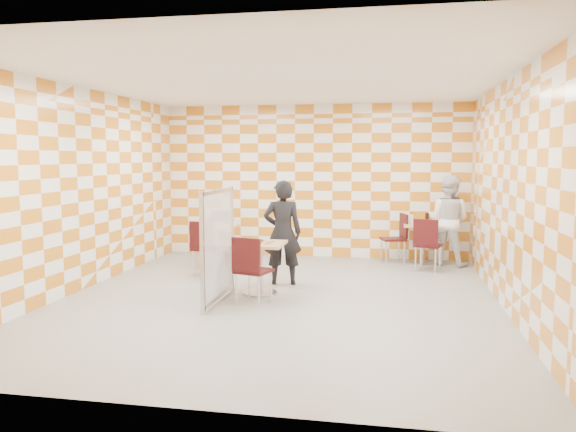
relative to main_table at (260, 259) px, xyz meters
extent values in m
plane|color=gray|center=(0.33, -0.26, -0.51)|extent=(7.00, 7.00, 0.00)
plane|color=white|center=(0.33, -0.26, 2.49)|extent=(7.00, 7.00, 0.00)
plane|color=white|center=(0.33, 3.24, 0.99)|extent=(6.00, 0.00, 6.00)
plane|color=white|center=(-2.67, -0.26, 0.99)|extent=(0.00, 7.00, 7.00)
plane|color=white|center=(3.33, -0.26, 0.99)|extent=(0.00, 7.00, 7.00)
cube|color=tan|center=(0.00, 0.00, 0.22)|extent=(0.70, 0.70, 0.04)
cylinder|color=#A5A5AA|center=(0.00, 0.00, -0.14)|extent=(0.08, 0.08, 0.70)
cylinder|color=#A5A5AA|center=(0.00, 0.00, -0.49)|extent=(0.50, 0.50, 0.03)
cube|color=tan|center=(2.44, 2.79, 0.22)|extent=(0.70, 0.70, 0.04)
cylinder|color=#A5A5AA|center=(2.44, 2.79, -0.14)|extent=(0.08, 0.08, 0.70)
cylinder|color=#A5A5AA|center=(2.44, 2.79, -0.49)|extent=(0.50, 0.50, 0.03)
cube|color=tan|center=(-1.25, 1.83, 0.22)|extent=(0.70, 0.70, 0.04)
cylinder|color=#A5A5AA|center=(-1.25, 1.83, -0.14)|extent=(0.08, 0.08, 0.70)
cylinder|color=#A5A5AA|center=(-1.25, 1.83, -0.49)|extent=(0.50, 0.50, 0.03)
cube|color=#340A0C|center=(0.05, -0.55, -0.06)|extent=(0.52, 0.52, 0.04)
cube|color=#340A0C|center=(-0.01, -0.75, 0.19)|extent=(0.41, 0.15, 0.45)
cylinder|color=silver|center=(0.26, -0.44, -0.29)|extent=(0.03, 0.03, 0.43)
cylinder|color=silver|center=(-0.07, -0.34, -0.29)|extent=(0.03, 0.03, 0.43)
cylinder|color=silver|center=(0.17, -0.76, -0.29)|extent=(0.03, 0.03, 0.43)
cylinder|color=silver|center=(-0.16, -0.67, -0.29)|extent=(0.03, 0.03, 0.43)
cube|color=#340A0C|center=(2.49, 2.14, -0.06)|extent=(0.53, 0.53, 0.04)
cube|color=#340A0C|center=(2.43, 1.94, 0.19)|extent=(0.41, 0.16, 0.45)
cylinder|color=silver|center=(2.71, 2.25, -0.29)|extent=(0.03, 0.03, 0.43)
cylinder|color=silver|center=(2.38, 2.35, -0.29)|extent=(0.03, 0.03, 0.43)
cylinder|color=silver|center=(2.61, 1.92, -0.29)|extent=(0.03, 0.03, 0.43)
cylinder|color=silver|center=(2.28, 2.02, -0.29)|extent=(0.03, 0.03, 0.43)
cube|color=#340A0C|center=(1.89, 2.78, -0.06)|extent=(0.52, 0.52, 0.04)
cube|color=#340A0C|center=(2.09, 2.84, 0.19)|extent=(0.16, 0.41, 0.45)
cylinder|color=silver|center=(1.68, 2.90, -0.29)|extent=(0.03, 0.03, 0.43)
cylinder|color=silver|center=(1.78, 2.57, -0.29)|extent=(0.03, 0.03, 0.43)
cylinder|color=silver|center=(2.01, 3.00, -0.29)|extent=(0.03, 0.03, 0.43)
cylinder|color=silver|center=(2.10, 2.67, -0.29)|extent=(0.03, 0.03, 0.43)
cube|color=#340A0C|center=(-1.18, 1.12, -0.06)|extent=(0.46, 0.46, 0.04)
cube|color=#340A0C|center=(-1.20, 0.92, 0.19)|extent=(0.42, 0.08, 0.45)
cylinder|color=silver|center=(-0.99, 1.27, -0.29)|extent=(0.03, 0.03, 0.43)
cylinder|color=silver|center=(-1.33, 1.31, -0.29)|extent=(0.03, 0.03, 0.43)
cylinder|color=silver|center=(-1.03, 0.93, -0.29)|extent=(0.03, 0.03, 0.43)
cylinder|color=silver|center=(-1.36, 0.97, -0.29)|extent=(0.03, 0.03, 0.43)
cube|color=#340A0C|center=(-1.37, 2.43, -0.06)|extent=(0.45, 0.45, 0.04)
cube|color=#340A0C|center=(-1.38, 2.63, 0.19)|extent=(0.42, 0.07, 0.45)
cylinder|color=silver|center=(-1.52, 2.25, -0.29)|extent=(0.03, 0.03, 0.43)
cylinder|color=silver|center=(-1.18, 2.27, -0.29)|extent=(0.03, 0.03, 0.43)
cylinder|color=silver|center=(-1.55, 2.59, -0.29)|extent=(0.03, 0.03, 0.43)
cylinder|color=silver|center=(-1.21, 2.61, -0.29)|extent=(0.03, 0.03, 0.43)
cube|color=white|center=(-0.45, -0.53, 0.29)|extent=(0.02, 1.30, 1.40)
cube|color=#B2B2B7|center=(-0.45, -0.53, 1.01)|extent=(0.05, 1.30, 0.05)
cube|color=#B2B2B7|center=(-0.45, -0.53, -0.43)|extent=(0.05, 1.30, 0.05)
cube|color=#B2B2B7|center=(-0.45, -1.18, 0.29)|extent=(0.05, 0.05, 1.50)
cylinder|color=#B2B2B7|center=(-0.45, -1.18, -0.48)|extent=(0.08, 0.08, 0.05)
cube|color=#B2B2B7|center=(-0.45, 0.12, 0.29)|extent=(0.05, 0.05, 1.50)
cylinder|color=#B2B2B7|center=(-0.45, 0.12, -0.48)|extent=(0.08, 0.08, 0.05)
imported|color=black|center=(0.20, 0.69, 0.30)|extent=(0.66, 0.50, 1.62)
imported|color=white|center=(2.88, 2.79, 0.32)|extent=(0.98, 0.88, 1.65)
cube|color=silver|center=(0.00, -0.02, 0.24)|extent=(0.38, 0.34, 0.01)
cone|color=tan|center=(0.00, -0.02, 0.26)|extent=(0.40, 0.40, 0.02)
cone|color=#F2D88C|center=(0.00, 0.00, 0.27)|extent=(0.33, 0.33, 0.01)
cylinder|color=maroon|center=(-0.06, -0.12, 0.28)|extent=(0.04, 0.04, 0.01)
cylinder|color=maroon|center=(0.05, -0.11, 0.28)|extent=(0.04, 0.04, 0.01)
cylinder|color=maroon|center=(0.00, -0.04, 0.28)|extent=(0.04, 0.04, 0.01)
cylinder|color=maroon|center=(-0.05, 0.01, 0.28)|extent=(0.04, 0.04, 0.01)
cylinder|color=maroon|center=(0.06, -0.01, 0.28)|extent=(0.04, 0.04, 0.01)
torus|color=black|center=(0.05, -0.05, 0.28)|extent=(0.03, 0.03, 0.01)
torus|color=black|center=(-0.02, -0.08, 0.28)|extent=(0.03, 0.03, 0.01)
torus|color=black|center=(0.02, 0.02, 0.28)|extent=(0.03, 0.03, 0.01)
torus|color=black|center=(-0.07, -0.04, 0.28)|extent=(0.03, 0.03, 0.01)
cylinder|color=white|center=(2.23, 2.94, 0.32)|extent=(0.06, 0.06, 0.16)
cylinder|color=red|center=(2.23, 2.94, 0.42)|extent=(0.04, 0.04, 0.04)
cylinder|color=black|center=(2.50, 2.79, 0.34)|extent=(0.07, 0.07, 0.20)
cylinder|color=red|center=(2.50, 2.79, 0.46)|extent=(0.03, 0.03, 0.03)
camera|label=1|loc=(1.86, -7.77, 1.47)|focal=35.00mm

